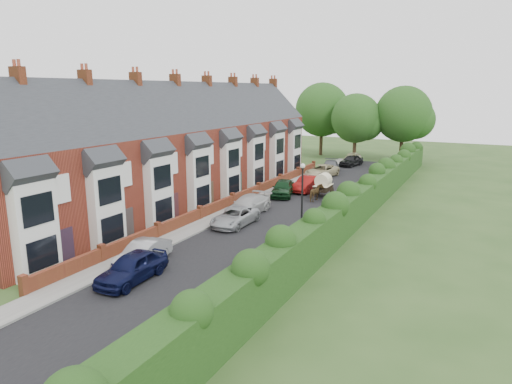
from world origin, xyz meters
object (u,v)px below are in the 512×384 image
horse (316,193)px  car_white (248,205)px  car_beige (322,171)px  car_grey (330,166)px  lamppost (302,192)px  car_silver_a (143,254)px  car_navy (132,267)px  car_silver_b (235,217)px  car_red (308,184)px  horse_cart (323,183)px  car_green (283,188)px  car_black (351,161)px

horse → car_white: bearing=66.6°
car_beige → car_grey: car_beige is taller
car_grey → lamppost: bearing=-90.6°
car_silver_a → horse: (3.54, 18.90, 0.07)m
car_navy → car_silver_b: size_ratio=0.96×
car_red → horse: (2.14, -3.50, -0.00)m
lamppost → car_silver_b: size_ratio=1.11×
car_navy → horse: size_ratio=2.53×
lamppost → car_white: 7.92m
car_silver_b → horse: horse is taller
horse_cart → car_white: bearing=-111.8°
car_red → horse: car_red is taller
car_navy → car_green: car_green is taller
car_silver_a → horse_cart: horse_cart is taller
car_silver_a → car_grey: 33.65m
car_silver_a → car_red: car_red is taller
car_silver_a → horse_cart: bearing=74.3°
car_silver_b → car_beige: bearing=91.8°
car_green → car_beige: car_green is taller
car_beige → car_grey: (-0.18, 3.68, -0.02)m
car_silver_b → car_grey: size_ratio=0.97×
car_beige → car_grey: 3.68m
car_silver_b → horse_cart: (2.74, 11.67, 0.63)m
car_silver_b → car_grey: car_grey is taller
car_silver_b → car_green: 10.31m
car_red → car_grey: size_ratio=0.95×
car_silver_a → car_white: 12.35m
car_silver_b → car_black: car_black is taller
horse_cart → car_silver_a: bearing=-99.6°
car_red → horse_cart: size_ratio=1.47×
car_grey → car_red: bearing=-97.7°
lamppost → horse_cart: 13.09m
car_green → horse: 3.50m
car_grey → horse: bearing=-91.3°
car_navy → horse_cart: horse_cart is taller
lamppost → car_silver_a: 10.73m
car_black → horse: (2.53, -20.30, 0.03)m
car_white → car_beige: size_ratio=0.98×
horse → horse_cart: horse_cart is taller
car_silver_b → car_red: (0.60, 13.26, 0.10)m
horse → car_green: bearing=-4.6°
lamppost → car_green: (-6.32, 11.22, -2.52)m
lamppost → car_navy: size_ratio=1.15×
car_navy → car_white: bearing=90.9°
car_silver_a → car_silver_b: bearing=79.0°
car_white → car_red: 10.12m
car_green → horse: bearing=-23.4°
car_white → horse_cart: bearing=70.6°
car_black → horse: bearing=-70.8°
car_red → car_beige: bearing=103.5°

